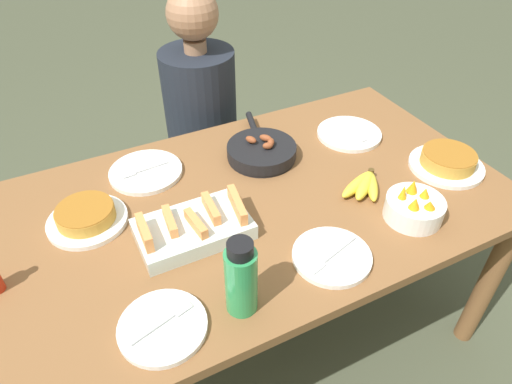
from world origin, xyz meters
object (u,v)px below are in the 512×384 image
empty_plate_far_right (163,327)px  empty_plate_mid_edge (146,172)px  skillet (261,151)px  frittata_plate_center (86,217)px  water_bottle (241,278)px  banana_bunch (364,185)px  frittata_plate_side (447,161)px  fruit_bowl_mango (414,207)px  melon_tray (193,227)px  empty_plate_far_left (349,134)px  person_figure (204,143)px  empty_plate_near_front (332,256)px

empty_plate_far_right → empty_plate_mid_edge: bearing=77.4°
skillet → empty_plate_mid_edge: size_ratio=1.49×
frittata_plate_center → empty_plate_far_right: frittata_plate_center is taller
skillet → water_bottle: size_ratio=1.66×
frittata_plate_center → empty_plate_far_right: size_ratio=1.11×
banana_bunch → empty_plate_mid_edge: banana_bunch is taller
empty_plate_far_right → skillet: bearing=44.5°
frittata_plate_side → empty_plate_mid_edge: (-0.95, 0.44, -0.02)m
frittata_plate_center → fruit_bowl_mango: bearing=-25.2°
banana_bunch → frittata_plate_center: (-0.84, 0.25, 0.01)m
melon_tray → frittata_plate_side: 0.91m
skillet → empty_plate_mid_edge: (-0.40, 0.09, -0.02)m
empty_plate_far_left → person_figure: size_ratio=0.21×
melon_tray → frittata_plate_center: (-0.27, 0.19, -0.01)m
frittata_plate_center → person_figure: size_ratio=0.20×
melon_tray → empty_plate_mid_edge: (-0.04, 0.36, -0.02)m
empty_plate_near_front → person_figure: bearing=89.6°
frittata_plate_side → person_figure: 1.06m
melon_tray → frittata_plate_center: size_ratio=1.35×
skillet → water_bottle: bearing=163.9°
water_bottle → empty_plate_near_front: bearing=6.1°
empty_plate_far_right → fruit_bowl_mango: 0.81m
melon_tray → person_figure: size_ratio=0.27×
frittata_plate_center → empty_plate_far_left: bearing=2.6°
frittata_plate_side → empty_plate_far_left: size_ratio=1.04×
skillet → empty_plate_far_right: size_ratio=1.72×
empty_plate_near_front → empty_plate_far_left: size_ratio=0.90×
banana_bunch → frittata_plate_side: size_ratio=0.72×
fruit_bowl_mango → empty_plate_far_right: bearing=-177.3°
melon_tray → empty_plate_far_right: 0.32m
empty_plate_mid_edge → fruit_bowl_mango: fruit_bowl_mango is taller
empty_plate_near_front → frittata_plate_center: bearing=141.9°
banana_bunch → empty_plate_far_right: (-0.75, -0.21, -0.01)m
banana_bunch → empty_plate_mid_edge: bearing=146.5°
fruit_bowl_mango → water_bottle: (-0.61, -0.06, 0.07)m
skillet → empty_plate_near_front: bearing=-169.9°
banana_bunch → person_figure: (-0.26, 0.81, -0.24)m
banana_bunch → person_figure: 0.89m
frittata_plate_side → frittata_plate_center: bearing=166.7°
frittata_plate_side → empty_plate_far_left: 0.37m
skillet → water_bottle: 0.65m
banana_bunch → person_figure: person_figure is taller
banana_bunch → skillet: skillet is taller
frittata_plate_center → empty_plate_far_left: size_ratio=0.98×
frittata_plate_side → empty_plate_mid_edge: frittata_plate_side is taller
banana_bunch → empty_plate_near_front: banana_bunch is taller
empty_plate_far_right → empty_plate_mid_edge: 0.63m
frittata_plate_side → fruit_bowl_mango: size_ratio=1.44×
frittata_plate_center → melon_tray: bearing=-35.9°
banana_bunch → empty_plate_mid_edge: 0.74m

